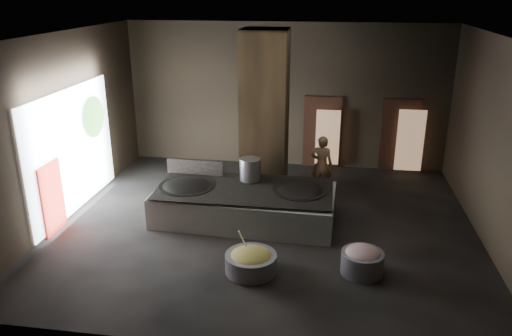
% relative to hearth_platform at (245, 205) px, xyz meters
% --- Properties ---
extents(floor, '(10.00, 9.00, 0.10)m').
position_rel_hearth_platform_xyz_m(floor, '(0.56, -0.22, -0.43)').
color(floor, black).
rests_on(floor, ground).
extents(ceiling, '(10.00, 9.00, 0.10)m').
position_rel_hearth_platform_xyz_m(ceiling, '(0.56, -0.22, 4.17)').
color(ceiling, black).
rests_on(ceiling, back_wall).
extents(back_wall, '(10.00, 0.10, 4.50)m').
position_rel_hearth_platform_xyz_m(back_wall, '(0.56, 4.33, 1.87)').
color(back_wall, black).
rests_on(back_wall, ground).
extents(front_wall, '(10.00, 0.10, 4.50)m').
position_rel_hearth_platform_xyz_m(front_wall, '(0.56, -4.77, 1.87)').
color(front_wall, black).
rests_on(front_wall, ground).
extents(left_wall, '(0.10, 9.00, 4.50)m').
position_rel_hearth_platform_xyz_m(left_wall, '(-4.49, -0.22, 1.87)').
color(left_wall, black).
rests_on(left_wall, ground).
extents(right_wall, '(0.10, 9.00, 4.50)m').
position_rel_hearth_platform_xyz_m(right_wall, '(5.61, -0.22, 1.87)').
color(right_wall, black).
rests_on(right_wall, ground).
extents(pillar, '(1.20, 1.20, 4.50)m').
position_rel_hearth_platform_xyz_m(pillar, '(0.26, 1.68, 1.87)').
color(pillar, black).
rests_on(pillar, ground).
extents(hearth_platform, '(4.46, 2.28, 0.76)m').
position_rel_hearth_platform_xyz_m(hearth_platform, '(0.00, 0.00, 0.00)').
color(hearth_platform, beige).
rests_on(hearth_platform, ground).
extents(platform_cap, '(4.28, 2.06, 0.03)m').
position_rel_hearth_platform_xyz_m(platform_cap, '(0.00, 0.00, 0.43)').
color(platform_cap, black).
rests_on(platform_cap, hearth_platform).
extents(wok_left, '(1.38, 1.38, 0.38)m').
position_rel_hearth_platform_xyz_m(wok_left, '(-1.45, -0.05, 0.37)').
color(wok_left, black).
rests_on(wok_left, hearth_platform).
extents(wok_left_rim, '(1.41, 1.41, 0.05)m').
position_rel_hearth_platform_xyz_m(wok_left_rim, '(-1.45, -0.05, 0.44)').
color(wok_left_rim, black).
rests_on(wok_left_rim, hearth_platform).
extents(wok_right, '(1.29, 1.29, 0.36)m').
position_rel_hearth_platform_xyz_m(wok_right, '(1.35, 0.05, 0.37)').
color(wok_right, black).
rests_on(wok_right, hearth_platform).
extents(wok_right_rim, '(1.31, 1.31, 0.05)m').
position_rel_hearth_platform_xyz_m(wok_right_rim, '(1.35, 0.05, 0.44)').
color(wok_right_rim, black).
rests_on(wok_right_rim, hearth_platform).
extents(stock_pot, '(0.53, 0.53, 0.57)m').
position_rel_hearth_platform_xyz_m(stock_pot, '(0.05, 0.55, 0.75)').
color(stock_pot, '#BABCC2').
rests_on(stock_pot, hearth_platform).
extents(splash_guard, '(1.52, 0.12, 0.38)m').
position_rel_hearth_platform_xyz_m(splash_guard, '(-1.45, 0.75, 0.65)').
color(splash_guard, black).
rests_on(splash_guard, hearth_platform).
extents(cook, '(0.66, 0.48, 1.66)m').
position_rel_hearth_platform_xyz_m(cook, '(1.82, 2.01, 0.45)').
color(cook, '#9A764E').
rests_on(cook, ground).
extents(veg_basin, '(1.10, 1.10, 0.39)m').
position_rel_hearth_platform_xyz_m(veg_basin, '(0.54, -2.40, -0.19)').
color(veg_basin, gray).
rests_on(veg_basin, ground).
extents(veg_fill, '(0.87, 0.87, 0.27)m').
position_rel_hearth_platform_xyz_m(veg_fill, '(0.54, -2.40, -0.03)').
color(veg_fill, '#829D4C').
rests_on(veg_fill, veg_basin).
extents(ladle, '(0.22, 0.39, 0.75)m').
position_rel_hearth_platform_xyz_m(ladle, '(0.39, -2.25, 0.17)').
color(ladle, '#BABCC2').
rests_on(ladle, veg_basin).
extents(meat_basin, '(1.04, 1.04, 0.47)m').
position_rel_hearth_platform_xyz_m(meat_basin, '(2.78, -2.12, -0.15)').
color(meat_basin, gray).
rests_on(meat_basin, ground).
extents(meat_fill, '(0.71, 0.71, 0.27)m').
position_rel_hearth_platform_xyz_m(meat_fill, '(2.78, -2.12, 0.07)').
color(meat_fill, '#A76466').
rests_on(meat_fill, meat_basin).
extents(doorway_near, '(1.18, 0.08, 2.38)m').
position_rel_hearth_platform_xyz_m(doorway_near, '(1.76, 4.23, 0.72)').
color(doorway_near, black).
rests_on(doorway_near, ground).
extents(doorway_near_glow, '(0.74, 0.04, 1.75)m').
position_rel_hearth_platform_xyz_m(doorway_near_glow, '(1.94, 3.95, 0.67)').
color(doorway_near_glow, '#8C6647').
rests_on(doorway_near_glow, ground).
extents(doorway_far, '(1.18, 0.08, 2.38)m').
position_rel_hearth_platform_xyz_m(doorway_far, '(4.16, 4.23, 0.72)').
color(doorway_far, black).
rests_on(doorway_far, ground).
extents(doorway_far_glow, '(0.81, 0.04, 1.92)m').
position_rel_hearth_platform_xyz_m(doorway_far_glow, '(4.45, 3.99, 0.67)').
color(doorway_far_glow, '#8C6647').
rests_on(doorway_far_glow, ground).
extents(left_opening, '(0.04, 4.20, 3.10)m').
position_rel_hearth_platform_xyz_m(left_opening, '(-4.39, -0.02, 1.22)').
color(left_opening, white).
rests_on(left_opening, ground).
extents(pavilion_sliver, '(0.05, 0.90, 1.70)m').
position_rel_hearth_platform_xyz_m(pavilion_sliver, '(-4.32, -1.32, 0.47)').
color(pavilion_sliver, maroon).
rests_on(pavilion_sliver, ground).
extents(tree_silhouette, '(0.28, 1.10, 1.10)m').
position_rel_hearth_platform_xyz_m(tree_silhouette, '(-4.29, 1.08, 1.82)').
color(tree_silhouette, '#194714').
rests_on(tree_silhouette, left_opening).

